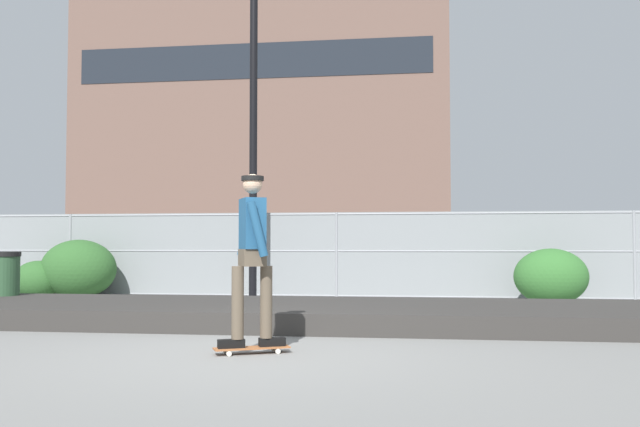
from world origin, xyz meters
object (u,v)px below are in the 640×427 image
object	(u,v)px
skateboard	(252,348)
trash_bin	(2,282)
street_lamp	(254,73)
parked_car_near	(155,256)
parked_car_mid	(368,257)
skater	(252,247)
shrub_left	(38,280)
shrub_right	(551,277)
shrub_center	(79,269)

from	to	relation	value
skateboard	trash_bin	distance (m)	6.60
street_lamp	parked_car_near	bearing A→B (deg)	130.04
trash_bin	parked_car_near	bearing A→B (deg)	91.29
parked_car_mid	skater	bearing A→B (deg)	-92.32
parked_car_mid	shrub_left	world-z (taller)	parked_car_mid
shrub_right	trash_bin	size ratio (longest dim) A/B	1.36
skateboard	shrub_right	xyz separation A→B (m)	(4.27, 6.66, 0.48)
skater	shrub_right	xyz separation A→B (m)	(4.27, 6.66, -0.58)
skater	street_lamp	size ratio (longest dim) A/B	0.24
shrub_center	shrub_right	xyz separation A→B (m)	(9.78, -0.32, -0.09)
skateboard	shrub_center	world-z (taller)	shrub_center
shrub_center	skateboard	bearing A→B (deg)	-51.75
skateboard	parked_car_mid	size ratio (longest dim) A/B	0.18
parked_car_mid	trash_bin	world-z (taller)	parked_car_mid
parked_car_mid	trash_bin	bearing A→B (deg)	-128.56
street_lamp	parked_car_mid	xyz separation A→B (m)	(2.06, 4.36, -3.88)
skateboard	parked_car_near	size ratio (longest dim) A/B	0.18
parked_car_mid	shrub_right	xyz separation A→B (m)	(3.82, -4.46, -0.30)
skater	shrub_center	distance (m)	8.91
shrub_center	shrub_right	distance (m)	9.78
parked_car_near	trash_bin	distance (m)	7.50
skater	trash_bin	world-z (taller)	skater
shrub_center	shrub_right	size ratio (longest dim) A/B	1.17
trash_bin	shrub_center	bearing A→B (deg)	93.52
parked_car_near	skater	bearing A→B (deg)	-64.26
shrub_right	parked_car_near	bearing A→B (deg)	154.21
parked_car_mid	shrub_right	size ratio (longest dim) A/B	3.20
street_lamp	trash_bin	world-z (taller)	street_lamp
street_lamp	shrub_right	distance (m)	7.21
skateboard	shrub_right	bearing A→B (deg)	57.34
shrub_right	trash_bin	world-z (taller)	shrub_right
shrub_left	parked_car_near	bearing A→B (deg)	80.03
skateboard	skater	bearing A→B (deg)	108.43
parked_car_near	shrub_right	xyz separation A→B (m)	(9.76, -4.71, -0.30)
shrub_left	trash_bin	world-z (taller)	trash_bin
parked_car_mid	shrub_center	xyz separation A→B (m)	(-5.96, -4.14, -0.21)
skater	trash_bin	xyz separation A→B (m)	(-5.32, 3.89, -0.60)
shrub_left	skater	bearing A→B (deg)	-46.95
street_lamp	skater	bearing A→B (deg)	-76.63
parked_car_near	shrub_center	world-z (taller)	parked_car_near
skater	parked_car_near	distance (m)	12.63
parked_car_mid	shrub_right	distance (m)	5.88
parked_car_near	parked_car_mid	distance (m)	5.94
skater	trash_bin	size ratio (longest dim) A/B	1.78
shrub_center	trash_bin	bearing A→B (deg)	-86.48
skater	shrub_left	world-z (taller)	skater
skater	street_lamp	bearing A→B (deg)	103.37
skater	shrub_right	distance (m)	7.94
parked_car_mid	shrub_left	size ratio (longest dim) A/B	4.26
skateboard	shrub_center	size ratio (longest dim) A/B	0.49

